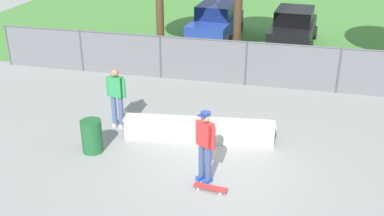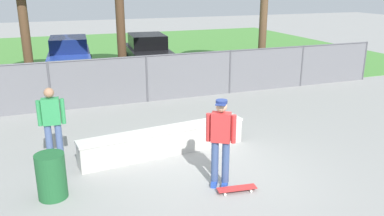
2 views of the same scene
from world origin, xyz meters
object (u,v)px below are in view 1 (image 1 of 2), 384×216
object	(u,v)px
skateboarder	(205,143)
bystander	(117,95)
car_black	(293,27)
skateboard	(210,188)
car_blue	(216,21)
trash_bin	(92,136)
concrete_ledge	(199,130)

from	to	relation	value
skateboarder	bystander	size ratio (longest dim) A/B	1.01
skateboarder	car_black	world-z (taller)	skateboarder
skateboarder	skateboard	xyz separation A→B (m)	(0.21, -0.36, -0.96)
car_blue	trash_bin	size ratio (longest dim) A/B	4.76
concrete_ledge	trash_bin	size ratio (longest dim) A/B	4.65
skateboard	skateboarder	bearing A→B (deg)	120.26
car_black	trash_bin	xyz separation A→B (m)	(-4.83, -11.26, -0.38)
skateboard	car_black	bearing A→B (deg)	83.62
skateboard	car_blue	xyz separation A→B (m)	(-2.26, 12.57, 0.77)
bystander	trash_bin	bearing A→B (deg)	-94.55
car_black	trash_bin	bearing A→B (deg)	-113.20
concrete_ledge	trash_bin	bearing A→B (deg)	-155.08
skateboard	car_blue	world-z (taller)	car_blue
concrete_ledge	trash_bin	distance (m)	2.93
skateboarder	car_blue	xyz separation A→B (m)	(-2.05, 12.21, -0.19)
bystander	car_black	bearing A→B (deg)	64.16
bystander	trash_bin	distance (m)	1.65
bystander	car_blue	bearing A→B (deg)	83.89
car_blue	bystander	xyz separation A→B (m)	(-1.06, -9.95, 0.17)
concrete_ledge	car_blue	distance (m)	10.38
skateboard	trash_bin	xyz separation A→B (m)	(-3.45, 1.07, 0.38)
concrete_ledge	skateboard	xyz separation A→B (m)	(0.79, -2.30, -0.26)
concrete_ledge	car_black	xyz separation A→B (m)	(2.17, 10.02, 0.51)
skateboarder	skateboard	distance (m)	1.05
skateboarder	trash_bin	size ratio (longest dim) A/B	2.02
trash_bin	bystander	bearing A→B (deg)	85.45
car_black	trash_bin	distance (m)	12.25
skateboarder	trash_bin	xyz separation A→B (m)	(-3.24, 0.71, -0.58)
skateboarder	car_blue	bearing A→B (deg)	99.53
car_blue	trash_bin	xyz separation A→B (m)	(-1.19, -11.50, -0.38)
skateboard	trash_bin	world-z (taller)	trash_bin
car_black	car_blue	bearing A→B (deg)	176.22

